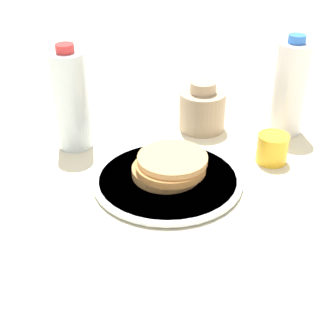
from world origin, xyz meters
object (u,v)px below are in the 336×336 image
water_bottle_mid (290,88)px  plate (168,179)px  pancake_stack (169,167)px  water_bottle_near (71,100)px  juice_glass (272,148)px  cream_jug (202,109)px

water_bottle_mid → plate: bearing=141.2°
pancake_stack → water_bottle_near: 0.27m
water_bottle_near → pancake_stack: bearing=-112.6°
juice_glass → water_bottle_mid: bearing=-9.7°
cream_jug → water_bottle_mid: bearing=-81.6°
cream_jug → pancake_stack: bearing=174.0°
plate → water_bottle_near: size_ratio=1.28×
water_bottle_near → water_bottle_mid: size_ratio=1.01×
cream_jug → water_bottle_mid: water_bottle_mid is taller
pancake_stack → cream_jug: size_ratio=1.28×
cream_jug → plate: bearing=173.6°
pancake_stack → water_bottle_mid: bearing=-38.8°
plate → water_bottle_near: bearing=66.7°
plate → pancake_stack: 0.03m
juice_glass → water_bottle_mid: 0.17m
water_bottle_near → water_bottle_mid: water_bottle_near is taller
plate → pancake_stack: (0.00, -0.00, 0.03)m
pancake_stack → cream_jug: (0.25, -0.03, 0.02)m
plate → juice_glass: size_ratio=4.48×
pancake_stack → cream_jug: 0.25m
water_bottle_mid → juice_glass: bearing=170.3°
pancake_stack → juice_glass: size_ratio=2.30×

